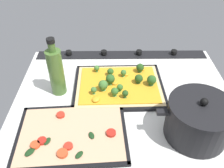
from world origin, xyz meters
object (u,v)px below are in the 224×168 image
(baking_tray_front, at_px, (119,87))
(broccoli_pizza, at_px, (120,84))
(baking_tray_back, at_px, (72,135))
(veggie_pizza_back, at_px, (71,134))
(oil_bottle, at_px, (56,71))
(cooking_pot, at_px, (198,120))

(baking_tray_front, relative_size, broccoli_pizza, 1.07)
(broccoli_pizza, xyz_separation_m, baking_tray_back, (0.17, 0.25, -0.02))
(baking_tray_front, relative_size, veggie_pizza_back, 1.05)
(baking_tray_back, relative_size, oil_bottle, 1.57)
(baking_tray_front, bearing_deg, baking_tray_back, 56.51)
(baking_tray_back, bearing_deg, oil_bottle, -71.03)
(baking_tray_front, xyz_separation_m, baking_tray_back, (0.16, 0.25, 0.00))
(broccoli_pizza, relative_size, veggie_pizza_back, 0.99)
(cooking_pot, bearing_deg, baking_tray_back, 0.56)
(broccoli_pizza, bearing_deg, oil_bottle, 5.08)
(baking_tray_back, xyz_separation_m, oil_bottle, (0.08, -0.23, 0.10))
(baking_tray_back, height_order, oil_bottle, oil_bottle)
(broccoli_pizza, bearing_deg, baking_tray_front, 5.59)
(baking_tray_back, xyz_separation_m, veggie_pizza_back, (0.00, 0.00, 0.01))
(cooking_pot, bearing_deg, broccoli_pizza, -45.21)
(baking_tray_back, bearing_deg, baking_tray_front, -123.49)
(baking_tray_front, height_order, cooking_pot, cooking_pot)
(broccoli_pizza, distance_m, oil_bottle, 0.26)
(baking_tray_front, bearing_deg, oil_bottle, 5.08)
(baking_tray_back, bearing_deg, broccoli_pizza, -123.99)
(baking_tray_front, bearing_deg, veggie_pizza_back, 56.52)
(baking_tray_back, relative_size, veggie_pizza_back, 1.07)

